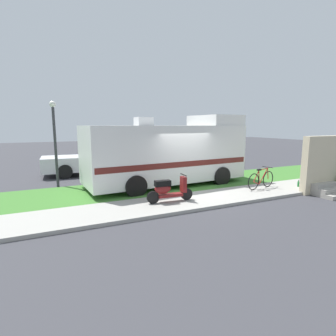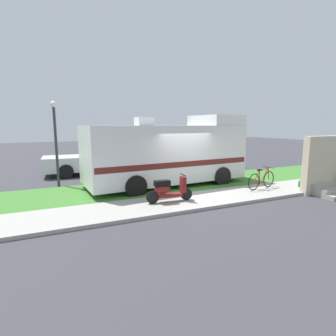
% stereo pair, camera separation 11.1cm
% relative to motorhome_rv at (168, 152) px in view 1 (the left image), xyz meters
% --- Properties ---
extents(ground_plane, '(80.00, 80.00, 0.00)m').
position_rel_motorhome_rv_xyz_m(ground_plane, '(0.22, -1.75, -1.58)').
color(ground_plane, '#38383D').
extents(sidewalk, '(24.00, 2.00, 0.12)m').
position_rel_motorhome_rv_xyz_m(sidewalk, '(0.22, -2.95, -1.52)').
color(sidewalk, '#9E9B93').
rests_on(sidewalk, ground).
extents(grass_strip, '(24.00, 3.40, 0.08)m').
position_rel_motorhome_rv_xyz_m(grass_strip, '(0.22, -0.25, -1.54)').
color(grass_strip, '#3D752D').
rests_on(grass_strip, ground).
extents(motorhome_rv, '(7.59, 3.12, 3.32)m').
position_rel_motorhome_rv_xyz_m(motorhome_rv, '(0.00, 0.00, 0.00)').
color(motorhome_rv, silver).
rests_on(motorhome_rv, ground).
extents(scooter, '(1.73, 0.50, 0.97)m').
position_rel_motorhome_rv_xyz_m(scooter, '(-1.33, -2.85, -1.00)').
color(scooter, black).
rests_on(scooter, ground).
extents(bicycle, '(1.71, 0.52, 0.91)m').
position_rel_motorhome_rv_xyz_m(bicycle, '(3.16, -2.72, -1.06)').
color(bicycle, black).
rests_on(bicycle, ground).
extents(pickup_truck_near, '(5.79, 2.30, 1.90)m').
position_rel_motorhome_rv_xyz_m(pickup_truck_near, '(-2.02, 4.59, -0.57)').
color(pickup_truck_near, silver).
rests_on(pickup_truck_near, ground).
extents(porch_steps, '(2.00, 1.26, 2.40)m').
position_rel_motorhome_rv_xyz_m(porch_steps, '(5.24, -4.04, -0.61)').
color(porch_steps, '#9E998E').
rests_on(porch_steps, ground).
extents(bottle_green, '(0.08, 0.08, 0.30)m').
position_rel_motorhome_rv_xyz_m(bottle_green, '(4.92, -3.19, -1.33)').
color(bottle_green, '#19722D').
rests_on(bottle_green, ground).
extents(street_lamp_post, '(0.28, 0.28, 3.90)m').
position_rel_motorhome_rv_xyz_m(street_lamp_post, '(-4.79, 1.85, 0.81)').
color(street_lamp_post, '#333338').
rests_on(street_lamp_post, ground).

